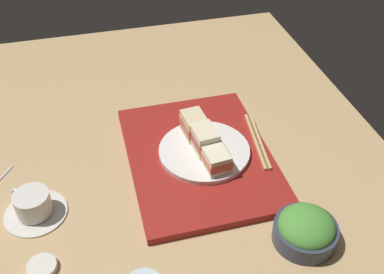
% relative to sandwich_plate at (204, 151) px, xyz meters
% --- Properties ---
extents(ground_plane, '(1.40, 1.00, 0.03)m').
position_rel_sandwich_plate_xyz_m(ground_plane, '(0.02, 0.04, -0.04)').
color(ground_plane, tan).
extents(serving_tray, '(0.44, 0.33, 0.02)m').
position_rel_sandwich_plate_xyz_m(serving_tray, '(0.00, 0.01, -0.02)').
color(serving_tray, maroon).
rests_on(serving_tray, ground_plane).
extents(sandwich_plate, '(0.22, 0.22, 0.01)m').
position_rel_sandwich_plate_xyz_m(sandwich_plate, '(0.00, 0.00, 0.00)').
color(sandwich_plate, silver).
rests_on(sandwich_plate, serving_tray).
extents(sandwich_near, '(0.08, 0.06, 0.04)m').
position_rel_sandwich_plate_xyz_m(sandwich_near, '(-0.06, -0.01, 0.03)').
color(sandwich_near, '#EFE5C1').
rests_on(sandwich_near, sandwich_plate).
extents(sandwich_middle, '(0.08, 0.06, 0.06)m').
position_rel_sandwich_plate_xyz_m(sandwich_middle, '(-0.00, 0.00, 0.04)').
color(sandwich_middle, beige).
rests_on(sandwich_middle, sandwich_plate).
extents(sandwich_far, '(0.08, 0.06, 0.06)m').
position_rel_sandwich_plate_xyz_m(sandwich_far, '(0.06, 0.01, 0.03)').
color(sandwich_far, beige).
rests_on(sandwich_far, sandwich_plate).
extents(salad_bowl, '(0.13, 0.13, 0.07)m').
position_rel_sandwich_plate_xyz_m(salad_bowl, '(-0.28, -0.13, 0.01)').
color(salad_bowl, '#33384C').
rests_on(salad_bowl, ground_plane).
extents(chopsticks_pair, '(0.21, 0.04, 0.01)m').
position_rel_sandwich_plate_xyz_m(chopsticks_pair, '(0.01, -0.14, -0.00)').
color(chopsticks_pair, tan).
rests_on(chopsticks_pair, serving_tray).
extents(coffee_cup, '(0.13, 0.13, 0.06)m').
position_rel_sandwich_plate_xyz_m(coffee_cup, '(-0.07, 0.40, -0.00)').
color(coffee_cup, silver).
rests_on(coffee_cup, ground_plane).
extents(small_sauce_dish, '(0.06, 0.06, 0.01)m').
position_rel_sandwich_plate_xyz_m(small_sauce_dish, '(-0.22, 0.38, -0.02)').
color(small_sauce_dish, silver).
rests_on(small_sauce_dish, ground_plane).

